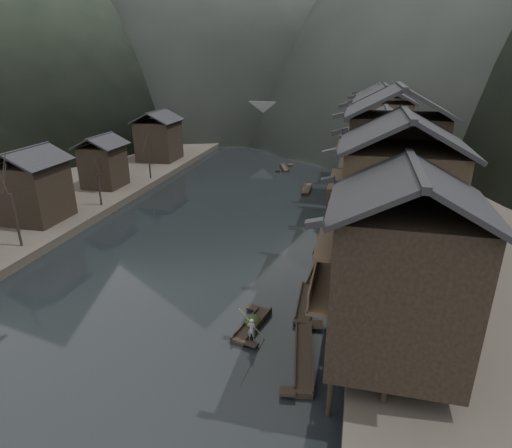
% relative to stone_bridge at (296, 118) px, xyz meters
% --- Properties ---
extents(water, '(300.00, 300.00, 0.00)m').
position_rel_stone_bridge_xyz_m(water, '(0.00, -72.00, -5.11)').
color(water, black).
rests_on(water, ground).
extents(right_bank, '(40.00, 200.00, 1.80)m').
position_rel_stone_bridge_xyz_m(right_bank, '(35.00, -32.00, -4.21)').
color(right_bank, '#2D2823').
rests_on(right_bank, ground).
extents(left_bank, '(40.00, 200.00, 1.20)m').
position_rel_stone_bridge_xyz_m(left_bank, '(-35.00, -32.00, -4.51)').
color(left_bank, '#2D2823').
rests_on(left_bank, ground).
extents(stilt_houses, '(9.00, 67.60, 16.69)m').
position_rel_stone_bridge_xyz_m(stilt_houses, '(17.28, -53.47, 3.88)').
color(stilt_houses, black).
rests_on(stilt_houses, ground).
extents(left_houses, '(8.10, 53.20, 8.73)m').
position_rel_stone_bridge_xyz_m(left_houses, '(-20.50, -51.88, 0.55)').
color(left_houses, black).
rests_on(left_houses, left_bank).
extents(bare_trees, '(3.87, 41.37, 7.75)m').
position_rel_stone_bridge_xyz_m(bare_trees, '(-17.00, -63.50, 1.09)').
color(bare_trees, black).
rests_on(bare_trees, left_bank).
extents(moored_sampans, '(2.88, 49.77, 0.47)m').
position_rel_stone_bridge_xyz_m(moored_sampans, '(11.91, -57.45, -4.91)').
color(moored_sampans, black).
rests_on(moored_sampans, water).
extents(midriver_boats, '(11.61, 44.64, 0.44)m').
position_rel_stone_bridge_xyz_m(midriver_boats, '(2.93, -21.42, -4.91)').
color(midriver_boats, black).
rests_on(midriver_boats, water).
extents(stone_bridge, '(40.00, 6.00, 9.00)m').
position_rel_stone_bridge_xyz_m(stone_bridge, '(0.00, 0.00, 0.00)').
color(stone_bridge, '#4C4C4F').
rests_on(stone_bridge, ground).
extents(hero_sampan, '(2.07, 5.17, 0.44)m').
position_rel_stone_bridge_xyz_m(hero_sampan, '(8.14, -75.45, -4.91)').
color(hero_sampan, black).
rests_on(hero_sampan, water).
extents(cargo_heap, '(1.12, 1.47, 0.67)m').
position_rel_stone_bridge_xyz_m(cargo_heap, '(8.09, -75.22, -4.34)').
color(cargo_heap, black).
rests_on(cargo_heap, hero_sampan).
extents(boatman, '(0.64, 0.43, 1.72)m').
position_rel_stone_bridge_xyz_m(boatman, '(8.54, -77.19, -3.81)').
color(boatman, slate).
rests_on(boatman, hero_sampan).
extents(bamboo_pole, '(1.70, 1.77, 3.72)m').
position_rel_stone_bridge_xyz_m(bamboo_pole, '(8.74, -77.19, -1.09)').
color(bamboo_pole, '#8C7A51').
rests_on(bamboo_pole, boatman).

